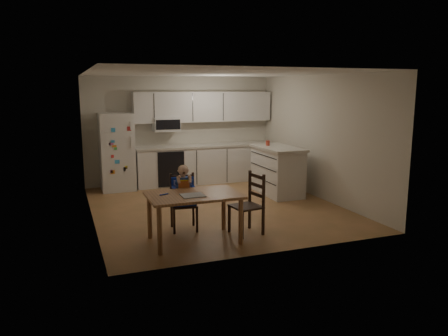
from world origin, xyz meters
name	(u,v)px	position (x,y,z in m)	size (l,w,h in m)	color
room	(207,139)	(0.00, 0.48, 1.25)	(4.52, 5.01, 2.51)	olive
refrigerator	(117,152)	(-1.55, 2.15, 0.85)	(0.72, 0.70, 1.70)	silver
kitchen_run	(204,146)	(0.50, 2.24, 0.88)	(3.37, 0.62, 2.15)	silver
kitchen_island	(277,170)	(1.59, 0.55, 0.51)	(0.72, 1.38, 1.02)	silver
red_cup	(268,143)	(1.49, 0.82, 1.07)	(0.08, 0.08, 0.11)	#B73D29
dining_table	(194,200)	(-0.92, -1.68, 0.62)	(1.34, 0.86, 0.72)	brown
napkin	(193,195)	(-0.97, -1.77, 0.72)	(0.33, 0.28, 0.01)	#A1A1A5
toddler_spoon	(163,194)	(-1.35, -1.58, 0.72)	(0.02, 0.02, 0.12)	#1C3BC3
chair_booster	(183,191)	(-0.91, -1.06, 0.63)	(0.44, 0.44, 1.05)	black
chair_side	(251,199)	(0.02, -1.61, 0.54)	(0.48, 0.48, 0.95)	black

